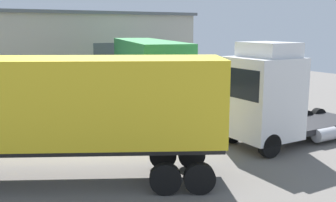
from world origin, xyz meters
TOP-DOWN VIEW (x-y plane):
  - ground_plane at (0.00, 0.00)m, footprint 60.00×60.00m
  - warehouse_building at (0.00, 17.70)m, footprint 28.55×7.90m
  - tractor_unit_white at (5.39, -4.28)m, footprint 6.53×2.55m
  - container_trailer_green at (4.59, 4.99)m, footprint 5.55×11.53m
  - container_trailer_blue at (-3.84, -3.33)m, footprint 11.74×7.82m

SIDE VIEW (x-z plane):
  - ground_plane at x=0.00m, z-range 0.00..0.00m
  - tractor_unit_white at x=5.39m, z-range -0.13..4.12m
  - container_trailer_blue at x=-3.84m, z-range 0.56..4.48m
  - container_trailer_green at x=4.59m, z-range 0.56..4.63m
  - warehouse_building at x=0.00m, z-range 0.01..6.10m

